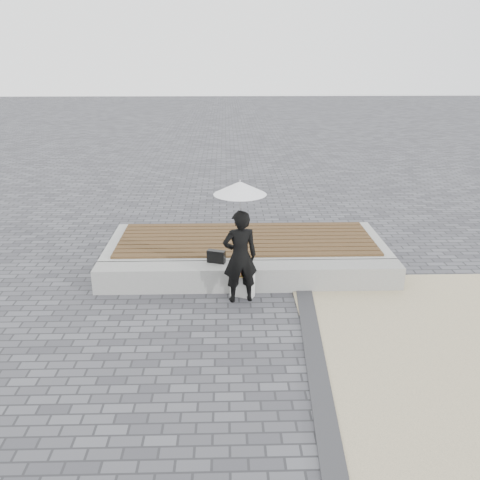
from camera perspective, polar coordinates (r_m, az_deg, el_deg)
name	(u,v)px	position (r m, az deg, el deg)	size (l,w,h in m)	color
ground	(254,337)	(7.31, 1.51, -10.43)	(80.00, 80.00, 0.00)	#535359
edging_band	(315,355)	(6.96, 8.05, -12.20)	(0.25, 5.20, 0.04)	#323235
seating_ledge	(249,276)	(8.65, 0.96, -3.94)	(5.00, 0.45, 0.40)	#9B9B96
timber_platform	(246,250)	(9.76, 0.66, -1.10)	(5.00, 2.00, 0.40)	#AAAAA5
timber_decking	(246,239)	(9.68, 0.66, 0.12)	(4.60, 1.80, 0.04)	brown
woman	(240,257)	(8.01, 0.00, -1.80)	(0.53, 0.35, 1.47)	black
parasol	(240,188)	(7.68, 0.00, 5.64)	(0.78, 0.78, 0.99)	#A9A9AF
handbag	(216,257)	(8.63, -2.58, -1.80)	(0.30, 0.10, 0.21)	black
canvas_tote	(242,285)	(8.37, 0.26, -4.83)	(0.37, 0.16, 0.39)	beige
magazine	(243,274)	(8.24, 0.28, -3.72)	(0.31, 0.23, 0.01)	red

